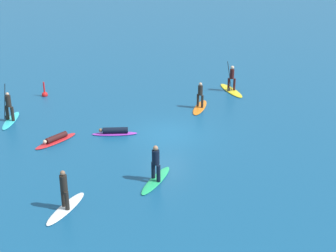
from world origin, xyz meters
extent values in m
plane|color=navy|center=(0.00, 0.00, 0.00)|extent=(120.00, 120.00, 0.00)
ellipsoid|color=#33C6CC|center=(-8.03, 5.72, 0.04)|extent=(1.73, 2.96, 0.08)
cylinder|color=black|center=(-7.90, 5.54, 0.52)|extent=(0.26, 0.26, 0.88)
cylinder|color=black|center=(-8.16, 5.91, 0.52)|extent=(0.26, 0.26, 0.88)
cylinder|color=black|center=(-8.03, 5.72, 1.31)|extent=(0.43, 0.43, 0.70)
sphere|color=tan|center=(-8.03, 5.72, 1.76)|extent=(0.27, 0.27, 0.20)
cylinder|color=black|center=(-8.21, 5.96, 1.23)|extent=(0.34, 0.18, 2.28)
cube|color=black|center=(-8.21, 5.96, 0.14)|extent=(0.21, 0.13, 0.32)
ellipsoid|color=white|center=(-7.19, -5.48, 0.04)|extent=(2.40, 2.40, 0.07)
cylinder|color=black|center=(-7.15, -5.64, 0.50)|extent=(0.26, 0.26, 0.86)
cylinder|color=black|center=(-7.23, -5.32, 0.50)|extent=(0.26, 0.26, 0.86)
cylinder|color=black|center=(-7.19, -5.48, 1.28)|extent=(0.44, 0.44, 0.69)
sphere|color=brown|center=(-7.19, -5.48, 1.73)|extent=(0.31, 0.31, 0.22)
ellipsoid|color=purple|center=(-2.83, 1.20, 0.04)|extent=(2.62, 1.43, 0.08)
cylinder|color=black|center=(-2.79, 1.18, 0.26)|extent=(1.47, 0.83, 0.34)
sphere|color=brown|center=(-3.57, 1.47, 0.28)|extent=(0.28, 0.28, 0.22)
ellipsoid|color=#23B266|center=(-2.76, -4.81, 0.04)|extent=(2.55, 2.43, 0.09)
cylinder|color=black|center=(-2.71, -5.02, 0.50)|extent=(0.27, 0.27, 0.83)
cylinder|color=black|center=(-2.80, -4.60, 0.50)|extent=(0.27, 0.27, 0.83)
cylinder|color=black|center=(-2.76, -4.81, 1.26)|extent=(0.50, 0.50, 0.69)
sphere|color=#A37556|center=(-2.76, -4.81, 1.72)|extent=(0.34, 0.34, 0.24)
ellipsoid|color=orange|center=(3.64, 3.03, 0.04)|extent=(2.35, 2.65, 0.09)
cylinder|color=black|center=(3.70, 2.85, 0.50)|extent=(0.23, 0.23, 0.83)
cylinder|color=black|center=(3.57, 3.21, 0.50)|extent=(0.23, 0.23, 0.83)
cylinder|color=black|center=(3.64, 3.03, 1.23)|extent=(0.44, 0.44, 0.62)
sphere|color=tan|center=(3.64, 3.03, 1.64)|extent=(0.30, 0.30, 0.22)
ellipsoid|color=yellow|center=(7.31, 5.20, 0.04)|extent=(1.08, 3.35, 0.09)
cylinder|color=#381414|center=(7.15, 5.32, 0.52)|extent=(0.18, 0.18, 0.86)
cylinder|color=#381414|center=(7.48, 5.08, 0.52)|extent=(0.18, 0.18, 0.86)
cylinder|color=#381414|center=(7.31, 5.20, 1.29)|extent=(0.34, 0.34, 0.69)
sphere|color=beige|center=(7.31, 5.20, 1.76)|extent=(0.28, 0.28, 0.25)
cylinder|color=black|center=(7.05, 5.08, 1.19)|extent=(0.46, 0.09, 2.18)
cube|color=black|center=(7.05, 5.08, 0.15)|extent=(0.20, 0.08, 0.32)
ellipsoid|color=red|center=(-6.14, 1.56, 0.04)|extent=(2.77, 1.88, 0.09)
cylinder|color=#381414|center=(-6.09, 1.58, 0.25)|extent=(1.35, 0.92, 0.32)
sphere|color=beige|center=(-6.79, 1.21, 0.27)|extent=(0.28, 0.28, 0.21)
sphere|color=red|center=(-5.23, 9.56, 0.10)|extent=(0.41, 0.41, 0.41)
cylinder|color=red|center=(-5.23, 9.56, 0.51)|extent=(0.11, 0.11, 1.03)
camera|label=1|loc=(-10.36, -23.34, 11.25)|focal=51.75mm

